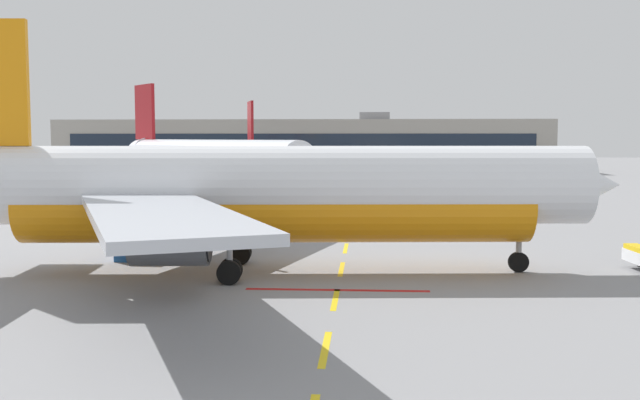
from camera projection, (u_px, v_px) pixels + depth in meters
name	position (u px, v px, depth m)	size (l,w,h in m)	color
apron_paint_markings	(347.00, 242.00, 46.21)	(8.00, 94.76, 0.01)	yellow
airliner_foreground	(264.00, 192.00, 35.37)	(34.82, 34.52, 12.20)	white
airliner_mid_left	(204.00, 163.00, 72.38)	(29.05, 31.34, 12.61)	silver
airliner_far_center	(240.00, 156.00, 115.00)	(31.81, 32.76, 11.68)	silver
uld_cargo_container	(134.00, 246.00, 39.23)	(1.72, 1.69, 1.60)	#194C9E
terminal_satellite	(304.00, 145.00, 148.88)	(96.25, 22.13, 11.68)	#9E998E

